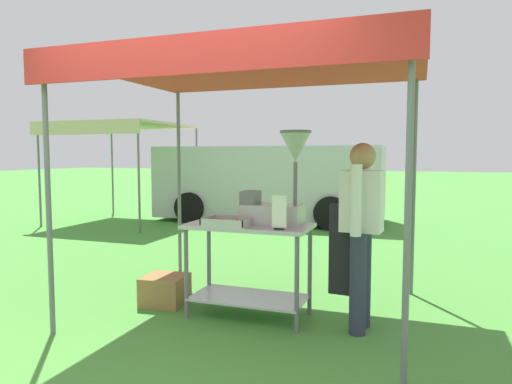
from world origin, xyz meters
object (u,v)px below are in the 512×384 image
Objects in this scene: stall_canopy at (252,72)px; donut_tray at (229,223)px; supply_crate at (165,290)px; van_silver at (270,182)px; vendor at (361,226)px; neighbour_tent at (121,128)px; menu_sign at (279,215)px; donut_cart at (249,252)px; donut_fryer at (280,187)px.

stall_canopy is 7.32× the size of donut_tray.
supply_crate is (-0.93, -0.05, -2.12)m from stall_canopy.
donut_tray is 0.08× the size of van_silver.
stall_canopy is 0.60× the size of van_silver.
van_silver is (-2.77, 6.11, -0.03)m from vendor.
supply_crate is 0.17× the size of neighbour_tent.
vendor is 0.32× the size of van_silver.
neighbour_tent reaches higher than supply_crate.
menu_sign is 7.26m from neighbour_tent.
stall_canopy is at bearing 174.88° from vendor.
menu_sign is (0.36, -0.21, 0.39)m from donut_cart.
stall_canopy reaches higher than donut_fryer.
donut_cart reaches higher than supply_crate.
supply_crate is (-1.28, 0.26, -0.86)m from menu_sign.
vendor is 7.62m from neighbour_tent.
menu_sign is at bearing -11.59° from supply_crate.
van_silver is at bearing 23.70° from neighbour_tent.
vendor reaches higher than donut_cart.
donut_fryer is (0.27, 0.08, 0.61)m from donut_cart.
van_silver is at bearing 108.60° from donut_fryer.
donut_cart is 1.06m from vendor.
donut_tray is at bearing -75.48° from van_silver.
donut_tray is at bearing -46.43° from neighbour_tent.
donut_cart is at bearing -163.09° from donut_fryer.
supply_crate is at bearing 176.78° from donut_cart.
donut_fryer reaches higher than menu_sign.
donut_cart is 0.34m from donut_tray.
stall_canopy is 1.88× the size of vendor.
donut_tray is 0.56m from donut_fryer.
stall_canopy is 6.71m from neighbour_tent.
supply_crate is at bearing 178.67° from vendor.
donut_cart is 2.77× the size of donut_tray.
donut_tray is at bearing -138.94° from donut_cart.
donut_tray is 0.92× the size of supply_crate.
neighbour_tent is (-5.82, 4.77, 1.20)m from vendor.
neighbour_tent reaches higher than vendor.
menu_sign is 0.65× the size of supply_crate.
stall_canopy is at bearing 57.27° from donut_tray.
stall_canopy is 6.76× the size of supply_crate.
donut_cart is at bearing -3.22° from supply_crate.
van_silver is (-1.76, 6.11, 0.27)m from donut_cart.
stall_canopy reaches higher than menu_sign.
menu_sign reaches higher than supply_crate.
menu_sign is (0.50, -0.09, 0.11)m from donut_tray.
menu_sign is (0.09, -0.29, -0.22)m from donut_fryer.
donut_cart is 0.57m from menu_sign.
vendor is (1.16, 0.13, 0.01)m from donut_tray.
donut_cart is at bearing 149.41° from menu_sign.
donut_tray is 0.26× the size of vendor.
supply_crate is (-0.78, 0.18, -0.75)m from donut_tray.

